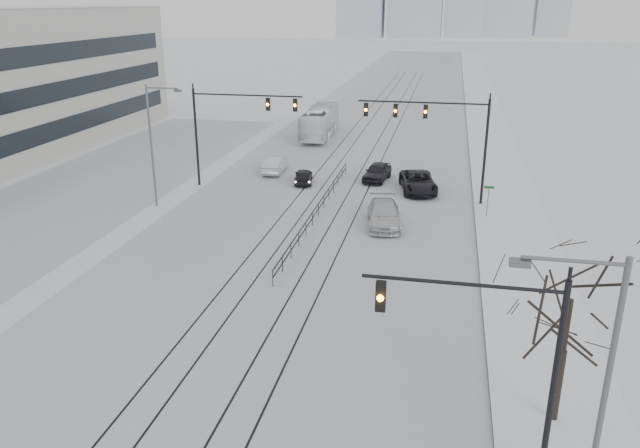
% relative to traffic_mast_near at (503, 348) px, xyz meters
% --- Properties ---
extents(road, '(22.00, 260.00, 0.02)m').
position_rel_traffic_mast_near_xyz_m(road, '(-10.79, 54.00, -4.55)').
color(road, silver).
rests_on(road, ground).
extents(sidewalk_east, '(5.00, 260.00, 0.16)m').
position_rel_traffic_mast_near_xyz_m(sidewalk_east, '(2.71, 54.00, -4.48)').
color(sidewalk_east, white).
rests_on(sidewalk_east, ground).
extents(curb, '(0.10, 260.00, 0.12)m').
position_rel_traffic_mast_near_xyz_m(curb, '(0.26, 54.00, -4.50)').
color(curb, gray).
rests_on(curb, ground).
extents(parking_strip, '(14.00, 60.00, 0.03)m').
position_rel_traffic_mast_near_xyz_m(parking_strip, '(-30.79, 29.00, -4.55)').
color(parking_strip, silver).
rests_on(parking_strip, ground).
extents(tram_rails, '(5.30, 180.00, 0.01)m').
position_rel_traffic_mast_near_xyz_m(tram_rails, '(-10.79, 34.00, -4.54)').
color(tram_rails, black).
rests_on(tram_rails, ground).
extents(traffic_mast_near, '(6.10, 0.37, 7.00)m').
position_rel_traffic_mast_near_xyz_m(traffic_mast_near, '(0.00, 0.00, 0.00)').
color(traffic_mast_near, black).
rests_on(traffic_mast_near, ground).
extents(traffic_mast_ne, '(9.60, 0.37, 8.00)m').
position_rel_traffic_mast_near_xyz_m(traffic_mast_ne, '(-2.64, 29.00, 1.20)').
color(traffic_mast_ne, black).
rests_on(traffic_mast_ne, ground).
extents(traffic_mast_nw, '(9.10, 0.37, 8.00)m').
position_rel_traffic_mast_near_xyz_m(traffic_mast_nw, '(-19.31, 30.00, 1.01)').
color(traffic_mast_nw, black).
rests_on(traffic_mast_nw, ground).
extents(street_light_east, '(2.73, 0.25, 9.00)m').
position_rel_traffic_mast_near_xyz_m(street_light_east, '(1.91, -3.00, 0.65)').
color(street_light_east, '#595B60').
rests_on(street_light_east, ground).
extents(street_light_west, '(2.73, 0.25, 9.00)m').
position_rel_traffic_mast_near_xyz_m(street_light_west, '(-22.99, 24.00, 0.65)').
color(street_light_west, '#595B60').
rests_on(street_light_west, ground).
extents(bare_tree, '(4.40, 4.40, 6.10)m').
position_rel_traffic_mast_near_xyz_m(bare_tree, '(2.41, 3.00, -0.07)').
color(bare_tree, black).
rests_on(bare_tree, ground).
extents(median_fence, '(0.06, 24.00, 1.00)m').
position_rel_traffic_mast_near_xyz_m(median_fence, '(-10.79, 24.00, -4.04)').
color(median_fence, black).
rests_on(median_fence, ground).
extents(street_sign, '(0.70, 0.06, 2.40)m').
position_rel_traffic_mast_near_xyz_m(street_sign, '(1.01, 26.00, -2.96)').
color(street_sign, '#595B60').
rests_on(street_sign, ground).
extents(sedan_sb_inner, '(2.14, 3.88, 1.25)m').
position_rel_traffic_mast_near_xyz_m(sedan_sb_inner, '(-13.81, 32.25, -3.94)').
color(sedan_sb_inner, black).
rests_on(sedan_sb_inner, ground).
extents(sedan_sb_outer, '(1.85, 4.65, 1.51)m').
position_rel_traffic_mast_near_xyz_m(sedan_sb_outer, '(-17.13, 35.17, -3.81)').
color(sedan_sb_outer, silver).
rests_on(sedan_sb_outer, ground).
extents(sedan_nb_front, '(3.63, 6.08, 1.58)m').
position_rel_traffic_mast_near_xyz_m(sedan_nb_front, '(-4.17, 31.77, -3.77)').
color(sedan_nb_front, black).
rests_on(sedan_nb_front, ground).
extents(sedan_nb_right, '(3.00, 5.71, 1.58)m').
position_rel_traffic_mast_near_xyz_m(sedan_nb_right, '(-5.99, 23.06, -3.77)').
color(sedan_nb_right, silver).
rests_on(sedan_nb_right, ground).
extents(sedan_nb_far, '(2.42, 4.64, 1.51)m').
position_rel_traffic_mast_near_xyz_m(sedan_nb_far, '(-7.80, 34.40, -3.81)').
color(sedan_nb_far, black).
rests_on(sedan_nb_far, ground).
extents(box_truck, '(3.26, 11.96, 3.30)m').
position_rel_traffic_mast_near_xyz_m(box_truck, '(-16.39, 51.56, -2.91)').
color(box_truck, white).
rests_on(box_truck, ground).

